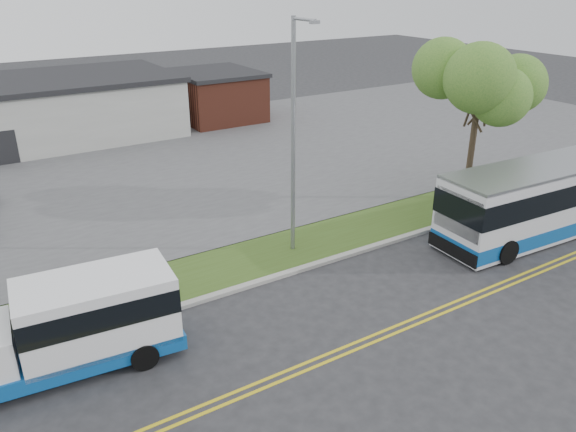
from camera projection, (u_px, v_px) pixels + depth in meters
ground at (265, 299)px, 20.61m from camera, size 140.00×140.00×0.00m
lane_line_north at (326, 354)px, 17.62m from camera, size 70.00×0.12×0.01m
lane_line_south at (332, 360)px, 17.39m from camera, size 70.00×0.12×0.01m
curb at (251, 285)px, 21.44m from camera, size 80.00×0.30×0.15m
verge at (229, 266)px, 22.84m from camera, size 80.00×3.30×0.10m
parking_lot at (124, 171)px, 33.79m from camera, size 80.00×25.00×0.10m
brick_wing at (216, 95)px, 45.14m from camera, size 6.30×7.30×3.90m
tree_east at (481, 80)px, 27.31m from camera, size 5.20×5.20×8.33m
streetlight_near at (294, 133)px, 22.11m from camera, size 0.35×1.53×9.50m
shuttle_bus at (73, 323)px, 16.60m from camera, size 7.47×3.01×2.79m
transit_bus at (553, 197)px, 25.44m from camera, size 12.20×3.46×3.35m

